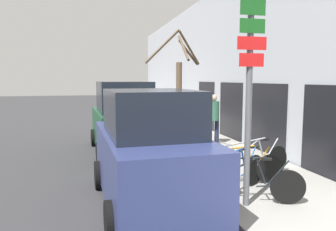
{
  "coord_description": "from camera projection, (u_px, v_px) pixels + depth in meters",
  "views": [
    {
      "loc": [
        -1.37,
        -1.05,
        2.54
      ],
      "look_at": [
        0.57,
        6.89,
        1.63
      ],
      "focal_mm": 35.0,
      "sensor_mm": 36.0,
      "label": 1
    }
  ],
  "objects": [
    {
      "name": "bicycle_0",
      "position": [
        243.0,
        183.0,
        6.3
      ],
      "size": [
        2.26,
        0.81,
        0.93
      ],
      "rotation": [
        0.0,
        0.0,
        1.25
      ],
      "color": "black",
      "rests_on": "sidewalk_curb"
    },
    {
      "name": "bicycle_1",
      "position": [
        235.0,
        176.0,
        6.76
      ],
      "size": [
        2.0,
        1.34,
        0.95
      ],
      "rotation": [
        0.0,
        0.0,
        2.16
      ],
      "color": "black",
      "rests_on": "sidewalk_curb"
    },
    {
      "name": "parked_car_0",
      "position": [
        150.0,
        154.0,
        6.5
      ],
      "size": [
        2.14,
        4.23,
        2.33
      ],
      "rotation": [
        0.0,
        0.0,
        0.04
      ],
      "color": "navy",
      "rests_on": "ground"
    },
    {
      "name": "street_tree",
      "position": [
        179.0,
        94.0,
        10.15
      ],
      "size": [
        1.93,
        2.34,
        3.9
      ],
      "color": "brown",
      "rests_on": "sidewalk_curb"
    },
    {
      "name": "bicycle_2",
      "position": [
        238.0,
        169.0,
        7.28
      ],
      "size": [
        2.26,
        0.44,
        0.91
      ],
      "rotation": [
        0.0,
        0.0,
        1.66
      ],
      "color": "black",
      "rests_on": "sidewalk_curb"
    },
    {
      "name": "pedestrian_near",
      "position": [
        214.0,
        116.0,
        11.92
      ],
      "size": [
        0.47,
        0.41,
        1.83
      ],
      "rotation": [
        0.0,
        0.0,
        3.42
      ],
      "color": "#1E2338",
      "rests_on": "sidewalk_curb"
    },
    {
      "name": "signpost",
      "position": [
        249.0,
        91.0,
        5.98
      ],
      "size": [
        0.56,
        0.13,
        3.95
      ],
      "color": "#595B60",
      "rests_on": "sidewalk_curb"
    },
    {
      "name": "ground_plane",
      "position": [
        126.0,
        146.0,
        12.43
      ],
      "size": [
        80.0,
        80.0,
        0.0
      ],
      "primitive_type": "plane",
      "color": "#333335"
    },
    {
      "name": "sidewalk_curb",
      "position": [
        174.0,
        130.0,
        15.74
      ],
      "size": [
        3.2,
        32.0,
        0.15
      ],
      "color": "#9E9B93",
      "rests_on": "ground"
    },
    {
      "name": "bicycle_3",
      "position": [
        250.0,
        163.0,
        7.73
      ],
      "size": [
        2.52,
        0.91,
        0.98
      ],
      "rotation": [
        0.0,
        0.0,
        1.9
      ],
      "color": "black",
      "rests_on": "sidewalk_curb"
    },
    {
      "name": "parked_car_1",
      "position": [
        124.0,
        121.0,
        11.36
      ],
      "size": [
        2.24,
        4.3,
        2.45
      ],
      "rotation": [
        0.0,
        0.0,
        0.05
      ],
      "color": "#144728",
      "rests_on": "ground"
    },
    {
      "name": "building_facade",
      "position": [
        210.0,
        65.0,
        15.71
      ],
      "size": [
        0.23,
        32.0,
        6.5
      ],
      "color": "#B2B7C1",
      "rests_on": "ground"
    }
  ]
}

